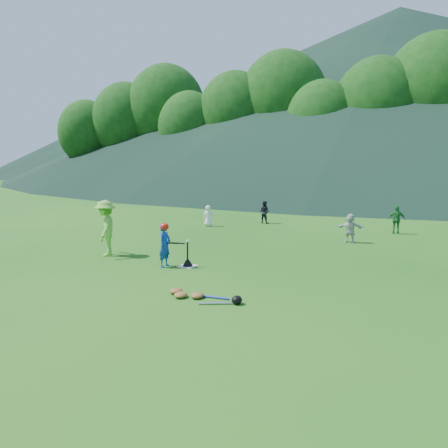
{
  "coord_description": "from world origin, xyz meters",
  "views": [
    {
      "loc": [
        6.0,
        -10.63,
        2.98
      ],
      "look_at": [
        0.0,
        2.5,
        0.9
      ],
      "focal_mm": 35.0,
      "sensor_mm": 36.0,
      "label": 1
    }
  ],
  "objects_px": {
    "batter_child": "(165,245)",
    "adult_coach": "(106,228)",
    "batting_tee": "(188,262)",
    "fielder_b": "(264,212)",
    "fielder_d": "(350,228)",
    "fielder_a": "(208,216)",
    "home_plate": "(188,266)",
    "fielder_c": "(397,220)",
    "equipment_pile": "(197,295)"
  },
  "relations": [
    {
      "from": "fielder_c",
      "to": "fielder_d",
      "type": "xyz_separation_m",
      "value": [
        -1.44,
        -2.84,
        -0.05
      ]
    },
    {
      "from": "batter_child",
      "to": "batting_tee",
      "type": "relative_size",
      "value": 1.82
    },
    {
      "from": "fielder_a",
      "to": "fielder_c",
      "type": "height_order",
      "value": "fielder_c"
    },
    {
      "from": "batter_child",
      "to": "fielder_c",
      "type": "relative_size",
      "value": 1.05
    },
    {
      "from": "fielder_a",
      "to": "batting_tee",
      "type": "distance_m",
      "value": 7.82
    },
    {
      "from": "equipment_pile",
      "to": "batting_tee",
      "type": "bearing_deg",
      "value": 123.3
    },
    {
      "from": "equipment_pile",
      "to": "adult_coach",
      "type": "bearing_deg",
      "value": 150.26
    },
    {
      "from": "batter_child",
      "to": "fielder_a",
      "type": "bearing_deg",
      "value": 19.55
    },
    {
      "from": "batting_tee",
      "to": "fielder_a",
      "type": "bearing_deg",
      "value": 112.34
    },
    {
      "from": "fielder_b",
      "to": "fielder_c",
      "type": "bearing_deg",
      "value": -179.37
    },
    {
      "from": "fielder_a",
      "to": "fielder_b",
      "type": "xyz_separation_m",
      "value": [
        2.03,
        2.0,
        0.06
      ]
    },
    {
      "from": "home_plate",
      "to": "fielder_c",
      "type": "distance_m",
      "value": 9.97
    },
    {
      "from": "fielder_d",
      "to": "fielder_c",
      "type": "bearing_deg",
      "value": -122.74
    },
    {
      "from": "equipment_pile",
      "to": "fielder_a",
      "type": "bearing_deg",
      "value": 115.34
    },
    {
      "from": "adult_coach",
      "to": "equipment_pile",
      "type": "xyz_separation_m",
      "value": [
        4.69,
        -2.68,
        -0.82
      ]
    },
    {
      "from": "home_plate",
      "to": "fielder_b",
      "type": "bearing_deg",
      "value": 95.79
    },
    {
      "from": "fielder_b",
      "to": "fielder_d",
      "type": "relative_size",
      "value": 1.01
    },
    {
      "from": "fielder_c",
      "to": "batting_tee",
      "type": "bearing_deg",
      "value": 55.49
    },
    {
      "from": "home_plate",
      "to": "fielder_d",
      "type": "relative_size",
      "value": 0.42
    },
    {
      "from": "fielder_b",
      "to": "batting_tee",
      "type": "xyz_separation_m",
      "value": [
        0.94,
        -9.22,
        -0.42
      ]
    },
    {
      "from": "fielder_a",
      "to": "fielder_c",
      "type": "distance_m",
      "value": 8.16
    },
    {
      "from": "home_plate",
      "to": "adult_coach",
      "type": "relative_size",
      "value": 0.25
    },
    {
      "from": "batter_child",
      "to": "fielder_c",
      "type": "height_order",
      "value": "batter_child"
    },
    {
      "from": "batter_child",
      "to": "batting_tee",
      "type": "height_order",
      "value": "batter_child"
    },
    {
      "from": "fielder_a",
      "to": "fielder_d",
      "type": "xyz_separation_m",
      "value": [
        6.61,
        -1.5,
        0.06
      ]
    },
    {
      "from": "fielder_b",
      "to": "fielder_a",
      "type": "bearing_deg",
      "value": 51.35
    },
    {
      "from": "fielder_a",
      "to": "equipment_pile",
      "type": "height_order",
      "value": "fielder_a"
    },
    {
      "from": "adult_coach",
      "to": "batting_tee",
      "type": "bearing_deg",
      "value": 55.54
    },
    {
      "from": "fielder_b",
      "to": "fielder_d",
      "type": "distance_m",
      "value": 5.76
    },
    {
      "from": "batter_child",
      "to": "equipment_pile",
      "type": "distance_m",
      "value": 3.14
    },
    {
      "from": "fielder_a",
      "to": "fielder_b",
      "type": "bearing_deg",
      "value": -164.17
    },
    {
      "from": "batter_child",
      "to": "fielder_b",
      "type": "xyz_separation_m",
      "value": [
        -0.37,
        9.51,
        -0.07
      ]
    },
    {
      "from": "home_plate",
      "to": "fielder_a",
      "type": "height_order",
      "value": "fielder_a"
    },
    {
      "from": "adult_coach",
      "to": "fielder_c",
      "type": "bearing_deg",
      "value": 105.16
    },
    {
      "from": "fielder_d",
      "to": "batting_tee",
      "type": "distance_m",
      "value": 6.8
    },
    {
      "from": "batter_child",
      "to": "fielder_b",
      "type": "bearing_deg",
      "value": 4.05
    },
    {
      "from": "home_plate",
      "to": "fielder_c",
      "type": "xyz_separation_m",
      "value": [
        5.08,
        8.57,
        0.58
      ]
    },
    {
      "from": "home_plate",
      "to": "fielder_a",
      "type": "distance_m",
      "value": 7.83
    },
    {
      "from": "adult_coach",
      "to": "fielder_d",
      "type": "bearing_deg",
      "value": 98.88
    },
    {
      "from": "fielder_d",
      "to": "adult_coach",
      "type": "bearing_deg",
      "value": 33.59
    },
    {
      "from": "fielder_d",
      "to": "batting_tee",
      "type": "height_order",
      "value": "fielder_d"
    },
    {
      "from": "adult_coach",
      "to": "equipment_pile",
      "type": "height_order",
      "value": "adult_coach"
    },
    {
      "from": "fielder_a",
      "to": "fielder_c",
      "type": "xyz_separation_m",
      "value": [
        8.05,
        1.34,
        0.1
      ]
    },
    {
      "from": "batter_child",
      "to": "fielder_b",
      "type": "relative_size",
      "value": 1.13
    },
    {
      "from": "batter_child",
      "to": "equipment_pile",
      "type": "height_order",
      "value": "batter_child"
    },
    {
      "from": "batter_child",
      "to": "adult_coach",
      "type": "distance_m",
      "value": 2.56
    },
    {
      "from": "adult_coach",
      "to": "fielder_a",
      "type": "height_order",
      "value": "adult_coach"
    },
    {
      "from": "fielder_b",
      "to": "batting_tee",
      "type": "height_order",
      "value": "fielder_b"
    },
    {
      "from": "fielder_a",
      "to": "batting_tee",
      "type": "xyz_separation_m",
      "value": [
        2.97,
        -7.23,
        -0.36
      ]
    },
    {
      "from": "fielder_b",
      "to": "equipment_pile",
      "type": "xyz_separation_m",
      "value": [
        2.56,
        -11.7,
        -0.48
      ]
    }
  ]
}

